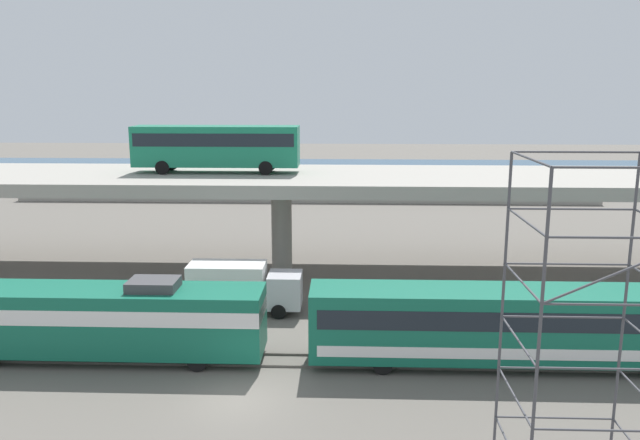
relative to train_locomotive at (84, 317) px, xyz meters
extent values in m
plane|color=#605B54|center=(8.38, -4.00, -2.19)|extent=(260.00, 260.00, 0.00)
cube|color=#59544C|center=(8.38, -0.71, -2.13)|extent=(110.00, 0.12, 0.12)
cube|color=#59544C|center=(8.38, 0.71, -2.13)|extent=(110.00, 0.12, 0.12)
cube|color=#14664C|center=(0.82, 0.00, -0.11)|extent=(16.37, 3.00, 3.20)
cube|color=white|center=(0.82, 0.00, 0.47)|extent=(16.37, 3.04, 0.77)
cube|color=#3F3F42|center=(3.61, 0.00, 1.74)|extent=(2.40, 1.80, 0.50)
cylinder|color=black|center=(-4.30, 1.35, -1.71)|extent=(0.96, 0.18, 0.96)
cylinder|color=black|center=(5.94, -1.35, -1.71)|extent=(0.96, 0.18, 0.96)
cylinder|color=black|center=(5.94, 1.35, -1.71)|extent=(0.96, 0.18, 0.96)
cube|color=#14664C|center=(21.42, 0.00, -0.03)|extent=(20.19, 3.00, 3.40)
cube|color=black|center=(21.42, 0.00, 0.58)|extent=(19.39, 3.04, 0.95)
cube|color=white|center=(21.42, 0.00, -0.98)|extent=(19.39, 3.04, 0.54)
cylinder|color=black|center=(14.86, -1.35, -1.73)|extent=(0.92, 0.18, 0.92)
cylinder|color=black|center=(14.86, 1.35, -1.73)|extent=(0.92, 0.18, 0.92)
cylinder|color=black|center=(27.98, 1.35, -1.73)|extent=(0.92, 0.18, 0.92)
cube|color=#9E998E|center=(8.38, 16.00, 4.65)|extent=(96.00, 11.54, 0.90)
cylinder|color=#9E998E|center=(8.38, 16.00, 1.01)|extent=(1.50, 1.50, 6.39)
cube|color=#197A56|center=(3.64, 16.52, 7.06)|extent=(12.00, 2.55, 2.90)
cube|color=black|center=(3.64, 16.52, 7.58)|extent=(11.52, 2.59, 0.93)
cube|color=black|center=(-2.31, 16.52, 7.40)|extent=(0.08, 2.30, 1.74)
cylinder|color=black|center=(-0.08, 15.31, 5.61)|extent=(1.00, 0.26, 1.00)
cylinder|color=black|center=(-0.08, 17.73, 5.61)|extent=(1.00, 0.26, 1.00)
cylinder|color=black|center=(7.36, 15.31, 5.61)|extent=(1.00, 0.26, 1.00)
cylinder|color=black|center=(7.36, 17.73, 5.61)|extent=(1.00, 0.26, 1.00)
cube|color=#B7B7BC|center=(9.43, 7.05, -0.75)|extent=(2.00, 2.30, 2.00)
cube|color=silver|center=(5.93, 7.05, -0.45)|extent=(4.60, 2.30, 2.60)
cylinder|color=black|center=(9.13, 8.15, -1.75)|extent=(0.88, 0.28, 0.88)
cylinder|color=black|center=(9.13, 5.96, -1.75)|extent=(0.88, 0.28, 0.88)
cylinder|color=black|center=(4.92, 8.15, -1.75)|extent=(0.88, 0.28, 0.88)
cylinder|color=black|center=(4.92, 5.96, -1.75)|extent=(0.88, 0.28, 0.88)
cylinder|color=#47474C|center=(18.44, -8.64, 3.49)|extent=(0.10, 0.10, 11.37)
cylinder|color=#47474C|center=(22.57, -8.64, 3.49)|extent=(0.10, 0.10, 11.37)
cylinder|color=#47474C|center=(18.44, -12.77, 3.49)|extent=(0.10, 0.10, 11.37)
cylinder|color=#47474C|center=(20.50, -8.64, -0.30)|extent=(4.14, 0.07, 0.07)
cylinder|color=#47474C|center=(20.50, -8.64, 1.60)|extent=(4.14, 0.07, 0.07)
cylinder|color=#47474C|center=(20.50, -12.77, 1.60)|extent=(4.14, 0.07, 0.07)
cylinder|color=#47474C|center=(18.44, -10.71, 1.60)|extent=(0.07, 4.14, 0.07)
cylinder|color=#47474C|center=(20.50, -8.64, 3.49)|extent=(4.14, 0.07, 0.07)
cylinder|color=#47474C|center=(20.50, -12.77, 3.49)|extent=(4.14, 0.07, 0.07)
cylinder|color=#47474C|center=(18.44, -10.71, 3.49)|extent=(0.07, 4.14, 0.07)
cylinder|color=#47474C|center=(20.50, -8.64, 5.39)|extent=(4.14, 0.07, 0.07)
cylinder|color=#47474C|center=(20.50, -12.77, 5.39)|extent=(4.14, 0.07, 0.07)
cylinder|color=#47474C|center=(18.44, -10.71, 5.39)|extent=(0.07, 4.14, 0.07)
cylinder|color=#47474C|center=(20.50, -8.64, 7.28)|extent=(4.14, 0.07, 0.07)
cylinder|color=#47474C|center=(20.50, -12.77, 7.28)|extent=(4.14, 0.07, 0.07)
cylinder|color=#47474C|center=(18.44, -10.71, 7.28)|extent=(0.07, 4.14, 0.07)
cylinder|color=#47474C|center=(20.50, -8.64, 9.17)|extent=(4.14, 0.07, 0.07)
cylinder|color=#47474C|center=(20.50, -12.77, 9.17)|extent=(4.14, 0.07, 0.07)
cylinder|color=#47474C|center=(18.44, -10.71, 9.17)|extent=(0.07, 4.14, 0.07)
cylinder|color=#47474C|center=(20.50, -12.77, 6.33)|extent=(4.17, 0.07, 1.96)
cube|color=#9E998E|center=(8.38, 51.00, -1.32)|extent=(69.29, 12.96, 1.74)
cube|color=black|center=(18.08, 49.67, 0.22)|extent=(4.69, 1.75, 0.70)
cube|color=#1E232B|center=(18.31, 49.67, 0.81)|extent=(2.06, 1.54, 0.48)
cylinder|color=black|center=(16.63, 48.84, -0.13)|extent=(0.64, 0.20, 0.64)
cylinder|color=black|center=(16.63, 50.50, -0.13)|extent=(0.64, 0.20, 0.64)
cylinder|color=black|center=(19.53, 48.84, -0.13)|extent=(0.64, 0.20, 0.64)
cylinder|color=black|center=(19.53, 50.50, -0.13)|extent=(0.64, 0.20, 0.64)
cube|color=#B7B7BC|center=(-0.73, 52.35, 0.22)|extent=(4.18, 1.73, 0.70)
cube|color=#1E232B|center=(-0.52, 52.35, 0.81)|extent=(1.84, 1.52, 0.48)
cylinder|color=black|center=(-2.02, 51.53, -0.13)|extent=(0.64, 0.20, 0.64)
cylinder|color=black|center=(-2.02, 53.17, -0.13)|extent=(0.64, 0.20, 0.64)
cylinder|color=black|center=(0.57, 51.53, -0.13)|extent=(0.64, 0.20, 0.64)
cylinder|color=black|center=(0.57, 53.17, -0.13)|extent=(0.64, 0.20, 0.64)
cube|color=#0C4C26|center=(-18.12, 51.69, 0.22)|extent=(4.16, 1.79, 0.70)
cube|color=#1E232B|center=(-17.91, 51.69, 0.81)|extent=(1.83, 1.58, 0.48)
cylinder|color=black|center=(-19.41, 50.84, -0.13)|extent=(0.64, 0.20, 0.64)
cylinder|color=black|center=(-19.41, 52.54, -0.13)|extent=(0.64, 0.20, 0.64)
cylinder|color=black|center=(-16.83, 50.84, -0.13)|extent=(0.64, 0.20, 0.64)
cylinder|color=black|center=(-16.83, 52.54, -0.13)|extent=(0.64, 0.20, 0.64)
cube|color=maroon|center=(13.77, 52.60, 0.22)|extent=(4.26, 1.78, 0.70)
cube|color=#1E232B|center=(13.56, 52.60, 0.81)|extent=(1.87, 1.57, 0.48)
cylinder|color=black|center=(15.09, 53.44, -0.13)|extent=(0.64, 0.20, 0.64)
cylinder|color=black|center=(15.09, 51.75, -0.13)|extent=(0.64, 0.20, 0.64)
cylinder|color=black|center=(12.45, 53.44, -0.13)|extent=(0.64, 0.20, 0.64)
cylinder|color=black|center=(12.45, 51.75, -0.13)|extent=(0.64, 0.20, 0.64)
cube|color=#2D5170|center=(8.38, 74.00, -2.19)|extent=(140.00, 36.00, 0.01)
camera|label=1|loc=(12.96, -29.78, 11.24)|focal=35.89mm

